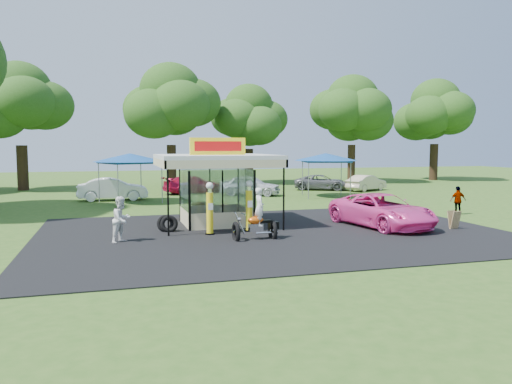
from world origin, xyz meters
TOP-DOWN VIEW (x-y plane):
  - ground at (0.00, 0.00)m, footprint 120.00×120.00m
  - asphalt_apron at (0.00, 2.00)m, footprint 20.00×14.00m
  - gas_station_kiosk at (-2.00, 4.99)m, footprint 5.40×5.40m
  - gas_pump_left at (-2.81, 2.35)m, footprint 0.42×0.42m
  - gas_pump_right at (-1.00, 2.63)m, footprint 0.43×0.43m
  - motorcycle at (-1.15, 0.76)m, footprint 1.87×0.92m
  - spare_tires at (-4.48, 3.54)m, footprint 0.93×0.59m
  - a_frame_sign at (8.15, 0.69)m, footprint 0.50×0.49m
  - kiosk_car at (-2.00, 7.20)m, footprint 2.82×1.13m
  - pink_sedan at (5.32, 2.19)m, footprint 3.47×5.97m
  - spectator_west at (-6.45, 1.75)m, footprint 1.11×1.12m
  - spectator_east_b at (11.65, 4.88)m, footprint 0.96×0.49m
  - bg_car_a at (-6.72, 17.69)m, footprint 4.77×1.71m
  - bg_car_b at (-0.52, 21.10)m, footprint 5.22×3.26m
  - bg_car_c at (3.39, 18.21)m, footprint 4.91×3.76m
  - bg_car_d at (10.61, 21.13)m, footprint 5.16×4.08m
  - bg_car_e at (13.92, 19.39)m, footprint 4.26×3.10m
  - tent_west at (-5.59, 15.83)m, footprint 4.72×4.72m
  - tent_east at (8.53, 15.74)m, footprint 4.65×4.65m
  - oak_far_b at (-14.06, 28.07)m, footprint 8.92×8.92m
  - oak_far_c at (-1.49, 27.38)m, footprint 9.31×9.31m
  - oak_far_d at (6.55, 30.07)m, footprint 8.15×8.15m
  - oak_far_e at (17.30, 28.81)m, footprint 9.10×9.10m
  - oak_far_f at (27.57, 29.21)m, footprint 9.02×9.02m

SIDE VIEW (x-z plane):
  - ground at x=0.00m, z-range 0.00..0.00m
  - asphalt_apron at x=0.00m, z-range 0.00..0.04m
  - spare_tires at x=-4.48m, z-range -0.01..0.78m
  - a_frame_sign at x=8.15m, z-range 0.01..0.86m
  - kiosk_car at x=-2.00m, z-range 0.00..0.96m
  - bg_car_d at x=10.61m, z-range 0.00..1.30m
  - bg_car_e at x=13.92m, z-range 0.00..1.34m
  - bg_car_b at x=-0.52m, z-range 0.00..1.41m
  - bg_car_c at x=3.39m, z-range 0.00..1.56m
  - pink_sedan at x=5.32m, z-range 0.00..1.56m
  - bg_car_a at x=-6.72m, z-range 0.00..1.56m
  - spectator_east_b at x=11.65m, z-range 0.00..1.57m
  - motorcycle at x=-1.15m, z-range -0.25..1.96m
  - spectator_west at x=-6.45m, z-range 0.00..1.83m
  - gas_pump_left at x=-2.81m, z-range -0.05..2.22m
  - gas_pump_right at x=-1.00m, z-range -0.05..2.25m
  - gas_station_kiosk at x=-2.00m, z-range -0.31..3.87m
  - tent_east at x=8.53m, z-range 1.32..4.57m
  - tent_west at x=-5.59m, z-range 1.34..4.64m
  - oak_far_d at x=6.55m, z-range 1.33..11.04m
  - oak_far_b at x=-14.06m, z-range 1.47..12.11m
  - oak_far_e at x=17.30m, z-range 1.50..12.34m
  - oak_far_c at x=-1.49m, z-range 1.48..12.45m
  - oak_far_f at x=27.57m, z-range 1.54..12.41m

